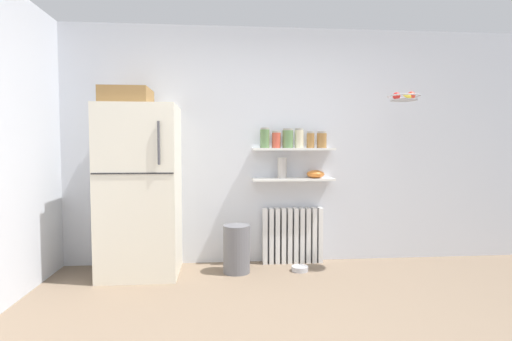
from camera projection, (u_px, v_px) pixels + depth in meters
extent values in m
plane|color=#7A6651|center=(288.00, 317.00, 3.01)|extent=(7.04, 7.04, 0.00)
cube|color=silver|center=(265.00, 146.00, 4.48)|extent=(7.04, 0.10, 2.60)
cube|color=silver|center=(140.00, 191.00, 4.01)|extent=(0.76, 0.67, 1.70)
cube|color=#262628|center=(132.00, 173.00, 3.66)|extent=(0.74, 0.01, 0.01)
cylinder|color=#4C4C51|center=(159.00, 143.00, 3.65)|extent=(0.02, 0.02, 0.40)
cube|color=olive|center=(127.00, 97.00, 3.94)|extent=(0.46, 0.47, 0.17)
cube|color=white|center=(265.00, 236.00, 4.40)|extent=(0.05, 0.12, 0.61)
cube|color=white|center=(271.00, 236.00, 4.41)|extent=(0.05, 0.12, 0.61)
cube|color=white|center=(277.00, 236.00, 4.42)|extent=(0.05, 0.12, 0.61)
cube|color=white|center=(283.00, 236.00, 4.42)|extent=(0.05, 0.12, 0.61)
cube|color=white|center=(289.00, 235.00, 4.43)|extent=(0.05, 0.12, 0.61)
cube|color=white|center=(295.00, 235.00, 4.44)|extent=(0.05, 0.12, 0.61)
cube|color=white|center=(302.00, 235.00, 4.44)|extent=(0.05, 0.12, 0.61)
cube|color=white|center=(308.00, 235.00, 4.45)|extent=(0.05, 0.12, 0.61)
cube|color=white|center=(314.00, 235.00, 4.45)|extent=(0.05, 0.12, 0.61)
cube|color=white|center=(320.00, 235.00, 4.46)|extent=(0.05, 0.12, 0.61)
cube|color=white|center=(293.00, 179.00, 4.37)|extent=(0.89, 0.22, 0.02)
cube|color=white|center=(293.00, 149.00, 4.35)|extent=(0.89, 0.22, 0.02)
cylinder|color=#5B7F4C|center=(265.00, 139.00, 4.31)|extent=(0.10, 0.10, 0.20)
cylinder|color=gray|center=(265.00, 129.00, 4.31)|extent=(0.09, 0.09, 0.02)
cylinder|color=#C64C38|center=(276.00, 140.00, 4.32)|extent=(0.09, 0.09, 0.16)
cylinder|color=gray|center=(276.00, 132.00, 4.32)|extent=(0.09, 0.09, 0.02)
cylinder|color=#5B7F4C|center=(288.00, 139.00, 4.33)|extent=(0.12, 0.12, 0.19)
cylinder|color=gray|center=(288.00, 130.00, 4.33)|extent=(0.11, 0.11, 0.02)
cylinder|color=beige|center=(299.00, 139.00, 4.35)|extent=(0.10, 0.10, 0.19)
cylinder|color=gray|center=(299.00, 129.00, 4.34)|extent=(0.09, 0.09, 0.02)
cylinder|color=olive|center=(310.00, 141.00, 4.36)|extent=(0.08, 0.08, 0.16)
cylinder|color=gray|center=(311.00, 132.00, 4.35)|extent=(0.08, 0.08, 0.02)
cylinder|color=olive|center=(322.00, 141.00, 4.37)|extent=(0.11, 0.11, 0.16)
cylinder|color=gray|center=(322.00, 132.00, 4.36)|extent=(0.10, 0.10, 0.02)
cylinder|color=#B2ADA8|center=(282.00, 168.00, 4.35)|extent=(0.10, 0.10, 0.23)
ellipsoid|color=orange|center=(315.00, 174.00, 4.38)|extent=(0.19, 0.19, 0.09)
cylinder|color=slate|center=(237.00, 249.00, 4.08)|extent=(0.27, 0.27, 0.49)
cylinder|color=#B7B7BC|center=(300.00, 269.00, 4.14)|extent=(0.17, 0.17, 0.05)
torus|color=#B2B2B7|center=(404.00, 96.00, 4.00)|extent=(0.32, 0.32, 0.01)
cylinder|color=#A8A8AD|center=(404.00, 100.00, 4.01)|extent=(0.26, 0.26, 0.01)
sphere|color=red|center=(411.00, 96.00, 4.00)|extent=(0.08, 0.08, 0.08)
sphere|color=red|center=(397.00, 96.00, 4.02)|extent=(0.08, 0.08, 0.08)
ellipsoid|color=yellow|center=(409.00, 96.00, 3.98)|extent=(0.18, 0.11, 0.07)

